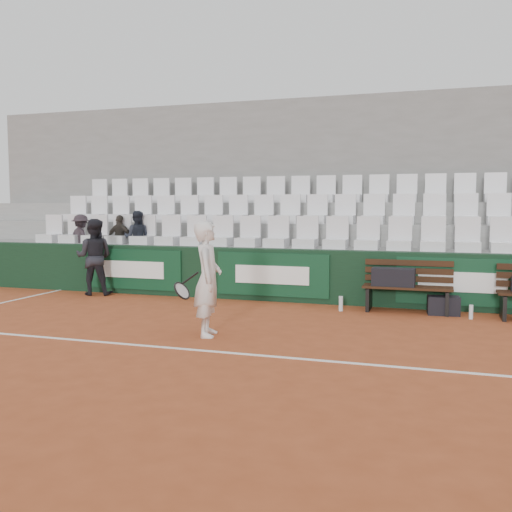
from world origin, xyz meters
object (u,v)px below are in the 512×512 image
at_px(sports_bag_ground, 444,305).
at_px(spectator_b, 120,219).
at_px(sports_bag_left, 393,277).
at_px(spectator_c, 137,217).
at_px(ball_kid, 94,257).
at_px(tennis_player, 208,279).
at_px(water_bottle_far, 471,312).
at_px(water_bottle_near, 341,304).
at_px(spectator_a, 81,219).
at_px(bench_left, 407,299).

relative_size(sports_bag_ground, spectator_b, 0.48).
height_order(sports_bag_left, spectator_c, spectator_c).
bearing_deg(ball_kid, tennis_player, 126.57).
relative_size(water_bottle_far, spectator_b, 0.22).
distance_m(water_bottle_near, tennis_player, 2.94).
distance_m(spectator_a, spectator_b, 1.01).
bearing_deg(sports_bag_left, bench_left, 10.48).
relative_size(tennis_player, spectator_b, 1.49).
distance_m(water_bottle_far, spectator_c, 7.08).
relative_size(bench_left, ball_kid, 0.96).
bearing_deg(spectator_b, sports_bag_left, 166.22).
xyz_separation_m(bench_left, sports_bag_left, (-0.24, -0.04, 0.38)).
relative_size(sports_bag_left, ball_kid, 0.46).
height_order(sports_bag_ground, water_bottle_near, sports_bag_ground).
xyz_separation_m(ball_kid, spectator_c, (0.45, 0.96, 0.80)).
bearing_deg(tennis_player, water_bottle_far, 33.72).
bearing_deg(spectator_a, sports_bag_left, -167.86).
xyz_separation_m(spectator_a, spectator_b, (1.01, 0.00, -0.00)).
bearing_deg(spectator_c, water_bottle_near, 148.12).
distance_m(water_bottle_far, spectator_b, 7.47).
relative_size(spectator_b, spectator_c, 0.92).
height_order(tennis_player, spectator_a, spectator_a).
bearing_deg(bench_left, spectator_b, 171.07).
bearing_deg(water_bottle_far, bench_left, 162.69).
relative_size(sports_bag_left, water_bottle_near, 2.74).
xyz_separation_m(sports_bag_left, water_bottle_far, (1.25, -0.27, -0.49)).
relative_size(sports_bag_ground, ball_kid, 0.33).
distance_m(sports_bag_ground, spectator_a, 7.99).
bearing_deg(spectator_a, sports_bag_ground, -167.11).
xyz_separation_m(bench_left, sports_bag_ground, (0.60, -0.06, -0.07)).
bearing_deg(sports_bag_ground, bench_left, 174.17).
relative_size(bench_left, tennis_player, 0.93).
bearing_deg(water_bottle_near, ball_kid, 176.97).
xyz_separation_m(tennis_player, ball_kid, (-3.66, 2.73, -0.02)).
distance_m(ball_kid, spectator_a, 1.56).
relative_size(sports_bag_left, spectator_c, 0.61).
distance_m(tennis_player, ball_kid, 4.57).
height_order(water_bottle_near, water_bottle_far, water_bottle_near).
distance_m(ball_kid, spectator_c, 1.33).
bearing_deg(spectator_b, bench_left, 166.97).
bearing_deg(ball_kid, sports_bag_left, 162.68).
bearing_deg(bench_left, water_bottle_near, -166.97).
relative_size(bench_left, water_bottle_far, 6.43).
xyz_separation_m(ball_kid, spectator_a, (-0.97, 0.96, 0.76)).
bearing_deg(water_bottle_far, water_bottle_near, 178.30).
relative_size(sports_bag_left, tennis_player, 0.45).
bearing_deg(sports_bag_left, spectator_c, 169.60).
bearing_deg(water_bottle_near, spectator_c, 165.29).
xyz_separation_m(spectator_b, spectator_c, (0.42, 0.00, 0.05)).
xyz_separation_m(sports_bag_left, spectator_a, (-6.97, 1.02, 0.94)).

